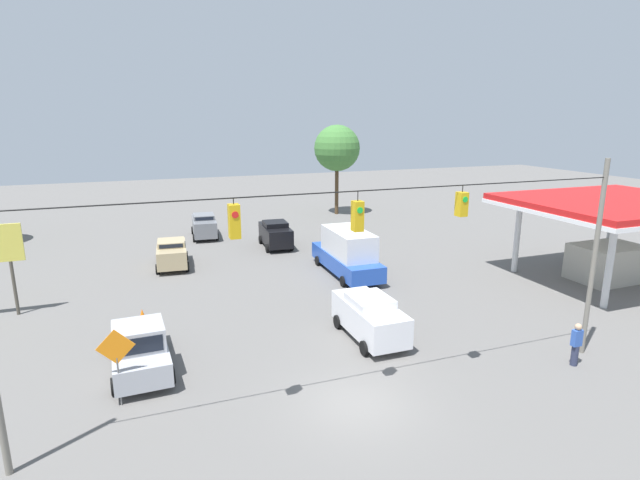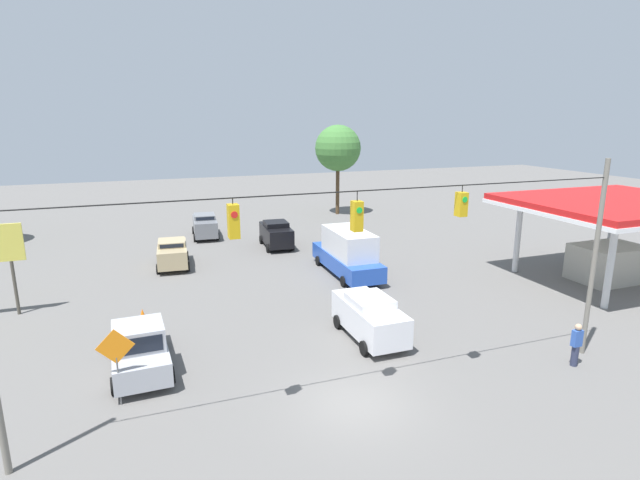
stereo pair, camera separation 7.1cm
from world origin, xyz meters
name	(u,v)px [view 2 (the right image)]	position (x,y,z in m)	size (l,w,h in m)	color
ground_plane	(356,404)	(0.00, 0.00, 0.00)	(140.00, 140.00, 0.00)	#605E5B
overhead_signal_span	(354,263)	(0.08, -0.22, 5.09)	(21.54, 0.38, 8.23)	slate
pickup_truck_silver_parked_shoulder	(139,347)	(7.02, -5.19, 0.98)	(2.38, 5.19, 2.12)	#A8AAB2
sedan_white_crossing_near	(369,316)	(-2.77, -4.72, 1.04)	(2.08, 4.60, 1.99)	silver
box_truck_blue_oncoming_far	(348,253)	(-5.61, -13.75, 1.44)	(2.57, 7.16, 2.92)	#234CB2
sedan_black_oncoming_deep	(276,234)	(-3.19, -21.99, 1.05)	(2.26, 4.37, 2.01)	black
sedan_grey_withflow_deep	(205,225)	(1.51, -27.25, 1.01)	(2.29, 4.67, 1.94)	slate
sedan_tan_withflow_far	(172,253)	(4.71, -19.37, 0.96)	(2.33, 4.40, 1.83)	tan
traffic_cone_nearest	(149,367)	(6.74, -4.75, 0.30)	(0.35, 0.35, 0.59)	orange
traffic_cone_second	(146,338)	(6.78, -7.51, 0.30)	(0.35, 0.35, 0.59)	orange
traffic_cone_third	(143,314)	(6.85, -10.46, 0.30)	(0.35, 0.35, 0.59)	orange
gas_station	(614,222)	(-20.11, -7.11, 3.69)	(11.71, 9.73, 5.04)	red
work_zone_sign	(116,353)	(7.74, -2.82, 1.99)	(1.27, 0.06, 2.84)	slate
pedestrian	(576,345)	(-9.42, 0.52, 0.92)	(0.40, 0.28, 1.81)	#2D334C
tree_horizon_right	(338,148)	(-12.75, -32.88, 6.70)	(4.62, 4.62, 9.04)	#4C3823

